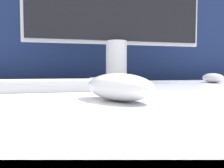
{
  "coord_description": "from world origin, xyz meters",
  "views": [
    {
      "loc": [
        -0.09,
        -0.42,
        0.82
      ],
      "look_at": [
        -0.02,
        -0.08,
        0.8
      ],
      "focal_mm": 35.0,
      "sensor_mm": 36.0,
      "label": 1
    }
  ],
  "objects": [
    {
      "name": "computer_mouse_far",
      "position": [
        0.47,
        0.31,
        0.8
      ],
      "size": [
        0.08,
        0.13,
        0.04
      ],
      "rotation": [
        0.0,
        0.0,
        -0.17
      ],
      "color": "silver",
      "rests_on": "desk"
    },
    {
      "name": "partition_panel",
      "position": [
        0.0,
        0.71,
        0.66
      ],
      "size": [
        5.0,
        0.03,
        1.32
      ],
      "color": "navy",
      "rests_on": "ground_plane"
    },
    {
      "name": "computer_mouse_near",
      "position": [
        -0.02,
        -0.12,
        0.8
      ],
      "size": [
        0.11,
        0.14,
        0.04
      ],
      "rotation": [
        0.0,
        0.0,
        0.43
      ],
      "color": "white",
      "rests_on": "desk"
    },
    {
      "name": "keyboard",
      "position": [
        -0.14,
        0.08,
        0.79
      ],
      "size": [
        0.39,
        0.14,
        0.02
      ],
      "rotation": [
        0.0,
        0.0,
        0.06
      ],
      "color": "silver",
      "rests_on": "desk"
    }
  ]
}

